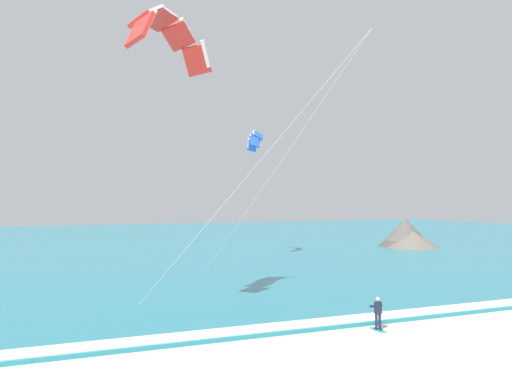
% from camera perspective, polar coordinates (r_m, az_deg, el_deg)
% --- Properties ---
extents(sea, '(200.00, 120.00, 0.20)m').
position_cam_1_polar(sea, '(87.49, -9.92, -4.98)').
color(sea, teal).
rests_on(sea, ground).
extents(surf_foam, '(200.00, 1.61, 0.04)m').
position_cam_1_polar(surf_foam, '(34.17, 16.29, -11.49)').
color(surf_foam, white).
rests_on(surf_foam, sea).
extents(surfboard, '(0.54, 1.43, 0.09)m').
position_cam_1_polar(surfboard, '(29.95, 12.20, -13.43)').
color(surfboard, '#239EC6').
rests_on(surfboard, ground).
extents(kitesurfer, '(0.55, 0.54, 1.69)m').
position_cam_1_polar(kitesurfer, '(29.78, 12.17, -11.70)').
color(kitesurfer, '#191E38').
rests_on(kitesurfer, ground).
extents(kite_primary, '(11.59, 10.98, 16.34)m').
position_cam_1_polar(kite_primary, '(34.32, -8.97, 15.55)').
color(kite_primary, red).
extents(kite_distant, '(3.05, 5.79, 2.21)m').
position_cam_1_polar(kite_distant, '(63.98, -0.06, 5.39)').
color(kite_distant, blue).
extents(headland_right, '(8.24, 10.11, 3.97)m').
position_cam_1_polar(headland_right, '(79.69, 15.00, -4.30)').
color(headland_right, '#665B51').
rests_on(headland_right, ground).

